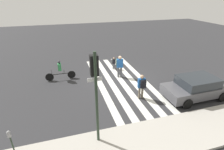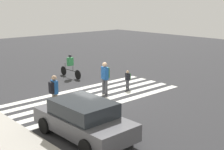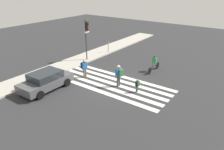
# 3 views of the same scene
# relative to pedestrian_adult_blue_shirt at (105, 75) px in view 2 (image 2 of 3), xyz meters

# --- Properties ---
(ground_plane) EXTENTS (60.00, 60.00, 0.00)m
(ground_plane) POSITION_rel_pedestrian_adult_blue_shirt_xyz_m (0.09, 0.73, -1.06)
(ground_plane) COLOR #2D2D30
(crosswalk_stripes) EXTENTS (3.86, 10.00, 0.01)m
(crosswalk_stripes) POSITION_rel_pedestrian_adult_blue_shirt_xyz_m (0.09, 0.73, -1.06)
(crosswalk_stripes) COLOR silver
(crosswalk_stripes) RESTS_ON ground_plane
(pedestrian_adult_blue_shirt) EXTENTS (0.55, 0.51, 1.81)m
(pedestrian_adult_blue_shirt) POSITION_rel_pedestrian_adult_blue_shirt_xyz_m (0.00, 0.00, 0.00)
(pedestrian_adult_blue_shirt) COLOR #4C4C51
(pedestrian_adult_blue_shirt) RESTS_ON ground_plane
(pedestrian_adult_tall_backpack) EXTENTS (0.32, 0.28, 1.11)m
(pedestrian_adult_tall_backpack) POSITION_rel_pedestrian_adult_blue_shirt_xyz_m (-0.05, -1.73, -0.41)
(pedestrian_adult_tall_backpack) COLOR #4C4C51
(pedestrian_adult_tall_backpack) RESTS_ON ground_plane
(pedestrian_adult_yellow_jacket) EXTENTS (0.49, 0.43, 1.67)m
(pedestrian_adult_yellow_jacket) POSITION_rel_pedestrian_adult_blue_shirt_xyz_m (-0.30, 3.48, -0.09)
(pedestrian_adult_yellow_jacket) COLOR #6B6051
(pedestrian_adult_yellow_jacket) RESTS_ON ground_plane
(cyclist_near_curb) EXTENTS (2.31, 0.40, 1.59)m
(cyclist_near_curb) POSITION_rel_pedestrian_adult_blue_shirt_xyz_m (4.61, -0.85, -0.20)
(cyclist_near_curb) COLOR black
(cyclist_near_curb) RESTS_ON ground_plane
(car_parked_dark_suv) EXTENTS (4.27, 2.05, 1.44)m
(car_parked_dark_suv) POSITION_rel_pedestrian_adult_blue_shirt_xyz_m (-3.77, 4.35, -0.33)
(car_parked_dark_suv) COLOR #4C4C51
(car_parked_dark_suv) RESTS_ON ground_plane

